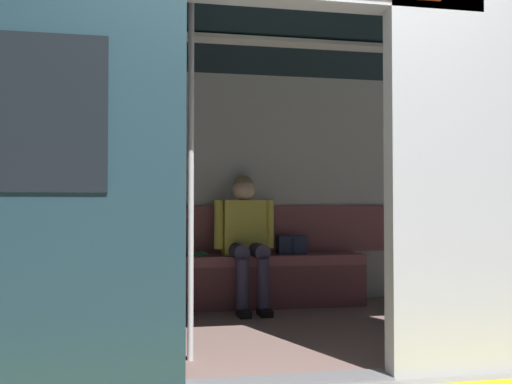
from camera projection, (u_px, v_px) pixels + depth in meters
ground_plane at (290, 382)px, 2.86m from camera, size 60.00×60.00×0.00m
train_car at (240, 124)px, 4.03m from camera, size 6.40×2.62×2.32m
bench_seat at (233, 268)px, 4.94m from camera, size 2.43×0.44×0.48m
person_seated at (246, 232)px, 4.92m from camera, size 0.55×0.68×1.20m
handbag at (291, 245)px, 5.10m from camera, size 0.26×0.15×0.17m
book at (197, 254)px, 4.94m from camera, size 0.18×0.24×0.03m
grab_pole_door at (191, 178)px, 3.28m from camera, size 0.04×0.04×2.18m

